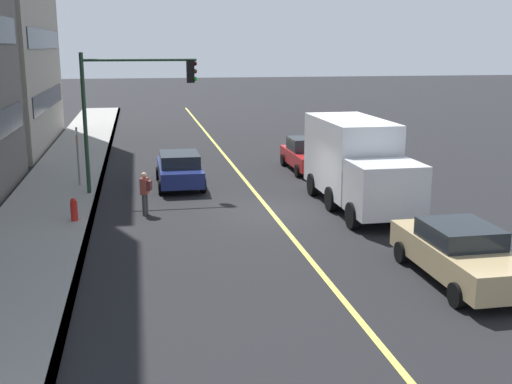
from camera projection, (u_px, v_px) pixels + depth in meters
ground at (270, 210)px, 23.14m from camera, size 200.00×200.00×0.00m
sidewalk_slab at (43, 219)px, 21.68m from camera, size 80.00×3.45×0.15m
curb_edge at (92, 217)px, 21.98m from camera, size 80.00×0.16×0.15m
lane_stripe_center at (270, 210)px, 23.14m from camera, size 80.00×0.16×0.01m
car_red at (308, 155)px, 30.46m from camera, size 4.42×1.98×1.57m
car_tan at (459, 253)px, 16.07m from camera, size 4.78×1.96×1.50m
car_navy at (180, 169)px, 27.01m from camera, size 4.45×1.94×1.47m
truck_white at (356, 162)px, 23.41m from camera, size 7.11×2.46×3.23m
pedestrian_with_backpack at (145, 191)px, 22.34m from camera, size 0.42×0.45×1.56m
traffic_light_mast at (129, 98)px, 24.75m from camera, size 0.28×4.54×5.69m
street_sign_post at (78, 153)px, 26.39m from camera, size 0.60×0.08×2.62m
fire_hydrant at (74, 212)px, 21.19m from camera, size 0.24×0.24×0.94m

